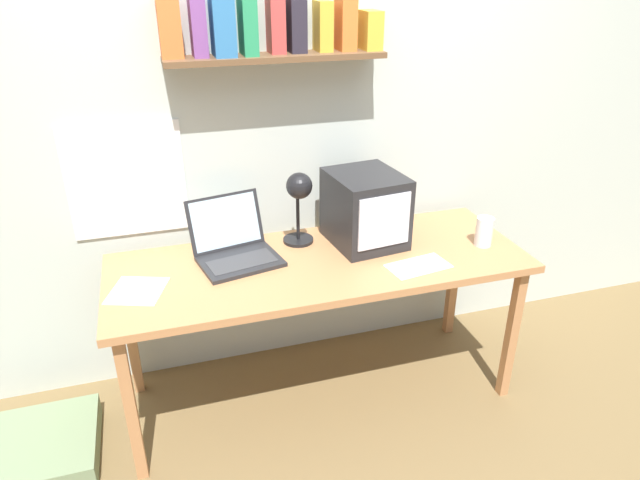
# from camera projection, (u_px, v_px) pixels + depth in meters

# --- Properties ---
(ground_plane) EXTENTS (12.00, 12.00, 0.00)m
(ground_plane) POSITION_uv_depth(u_px,v_px,m) (320.00, 391.00, 2.88)
(ground_plane) COLOR brown
(back_wall) EXTENTS (5.60, 0.24, 2.60)m
(back_wall) POSITION_uv_depth(u_px,v_px,m) (292.00, 113.00, 2.67)
(back_wall) COLOR silver
(back_wall) RESTS_ON ground_plane
(corner_desk) EXTENTS (1.86, 0.69, 0.75)m
(corner_desk) POSITION_uv_depth(u_px,v_px,m) (320.00, 272.00, 2.57)
(corner_desk) COLOR #B87C4D
(corner_desk) RESTS_ON ground_plane
(crt_monitor) EXTENTS (0.35, 0.39, 0.34)m
(crt_monitor) POSITION_uv_depth(u_px,v_px,m) (365.00, 209.00, 2.64)
(crt_monitor) COLOR #232326
(crt_monitor) RESTS_ON corner_desk
(laptop) EXTENTS (0.40, 0.39, 0.26)m
(laptop) POSITION_uv_depth(u_px,v_px,m) (234.00, 244.00, 2.54)
(laptop) COLOR #232326
(laptop) RESTS_ON corner_desk
(desk_lamp) EXTENTS (0.14, 0.20, 0.37)m
(desk_lamp) POSITION_uv_depth(u_px,v_px,m) (299.00, 196.00, 2.55)
(desk_lamp) COLOR black
(desk_lamp) RESTS_ON corner_desk
(juice_glass) EXTENTS (0.08, 0.08, 0.14)m
(juice_glass) POSITION_uv_depth(u_px,v_px,m) (484.00, 233.00, 2.65)
(juice_glass) COLOR white
(juice_glass) RESTS_ON corner_desk
(loose_paper_near_monitor) EXTENTS (0.27, 0.27, 0.00)m
(loose_paper_near_monitor) POSITION_uv_depth(u_px,v_px,m) (137.00, 291.00, 2.31)
(loose_paper_near_monitor) COLOR silver
(loose_paper_near_monitor) RESTS_ON corner_desk
(open_notebook) EXTENTS (0.29, 0.18, 0.00)m
(open_notebook) POSITION_uv_depth(u_px,v_px,m) (418.00, 266.00, 2.49)
(open_notebook) COLOR white
(open_notebook) RESTS_ON corner_desk
(floor_cushion) EXTENTS (0.47, 0.47, 0.11)m
(floor_cushion) POSITION_uv_depth(u_px,v_px,m) (41.00, 449.00, 2.46)
(floor_cushion) COLOR gray
(floor_cushion) RESTS_ON ground_plane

